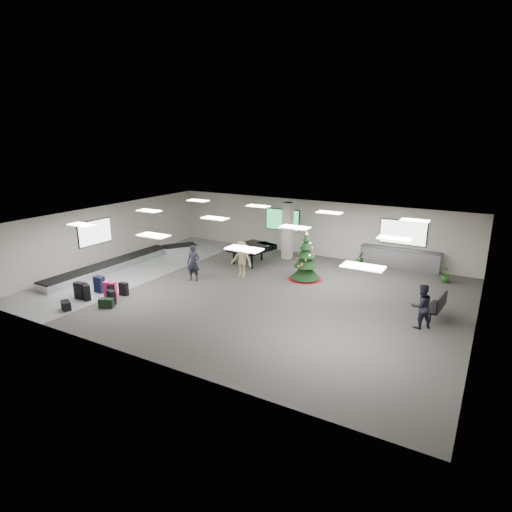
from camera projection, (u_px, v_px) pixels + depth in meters
The scene contains 21 objects.
ground at pixel (253, 291), 19.32m from camera, with size 18.00×18.00×0.00m, color #322F2D.
room_envelope at pixel (253, 237), 19.43m from camera, with size 18.02×14.02×3.21m.
baggage_carousel at pixel (126, 262), 22.95m from camera, with size 2.28×9.71×0.43m.
service_counter at pixel (399, 259), 22.33m from camera, with size 4.05×0.65×1.08m.
suitcase_0 at pixel (80, 290), 18.32m from camera, with size 0.49×0.32×0.74m.
suitcase_1 at pixel (110, 291), 18.21m from camera, with size 0.52×0.41×0.74m.
pink_suitcase at pixel (110, 290), 18.25m from camera, with size 0.54×0.36×0.80m.
suitcase_3 at pixel (124, 289), 18.70m from camera, with size 0.42×0.28×0.60m.
navy_suitcase at pixel (99, 284), 19.03m from camera, with size 0.49×0.29×0.76m.
suitcase_5 at pixel (86, 292), 18.17m from camera, with size 0.52×0.42×0.71m.
green_duffel at pixel (106, 303), 17.40m from camera, with size 0.64×0.52×0.40m.
suitcase_7 at pixel (111, 297), 17.73m from camera, with size 0.44×0.30×0.61m.
black_duffel at pixel (66, 305), 17.19m from camera, with size 0.62×0.50×0.37m.
christmas_tree at pixel (306, 263), 20.62m from camera, with size 1.69×1.69×2.41m.
grand_piano at pixel (252, 248), 23.18m from camera, with size 2.06×2.47×1.24m.
bench at pixel (438, 305), 16.29m from camera, with size 0.65×1.54×0.95m.
traveler_a at pixel (193, 263), 20.47m from camera, with size 0.63×0.42×1.74m, color black.
traveler_b at pixel (241, 259), 20.98m from camera, with size 1.17×0.67×1.81m, color #9A895F.
traveler_bench at pixel (421, 306), 15.41m from camera, with size 0.81×0.63×1.66m, color black.
potted_plant_left at pixel (359, 259), 22.93m from camera, with size 0.42×0.34×0.76m, color #184616.
potted_plant_right at pixel (446, 274), 20.34m from camera, with size 0.44×0.44×0.78m, color #184616.
Camera 1 is at (9.16, -15.69, 6.77)m, focal length 30.00 mm.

